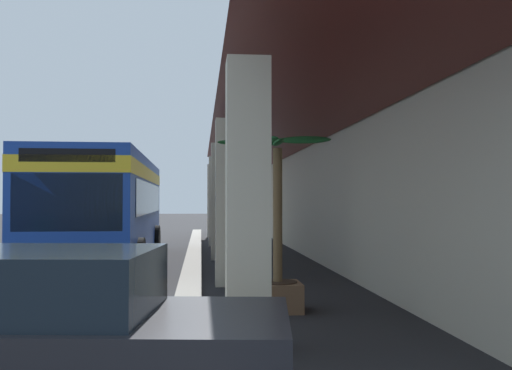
% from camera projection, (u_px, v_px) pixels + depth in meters
% --- Properties ---
extents(ground, '(120.00, 120.00, 0.00)m').
position_uv_depth(ground, '(272.00, 253.00, 20.87)').
color(ground, '#262628').
extents(curb_strip, '(33.36, 0.50, 0.12)m').
position_uv_depth(curb_strip, '(193.00, 258.00, 18.38)').
color(curb_strip, '#9E998E').
rests_on(curb_strip, ground).
extents(plaza_building, '(28.10, 15.24, 7.33)m').
position_uv_depth(plaza_building, '(484.00, 147.00, 19.37)').
color(plaza_building, beige).
rests_on(plaza_building, ground).
extents(transit_bus, '(11.25, 2.96, 3.34)m').
position_uv_depth(transit_bus, '(106.00, 201.00, 17.47)').
color(transit_bus, '#193D9E').
rests_on(transit_bus, ground).
extents(parked_sedan_charcoal, '(2.78, 4.58, 1.47)m').
position_uv_depth(parked_sedan_charcoal, '(24.00, 334.00, 4.96)').
color(parked_sedan_charcoal, '#232328').
rests_on(parked_sedan_charcoal, ground).
extents(potted_palm, '(1.71, 1.97, 3.05)m').
position_uv_depth(potted_palm, '(277.00, 264.00, 9.94)').
color(potted_palm, brown).
rests_on(potted_palm, ground).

